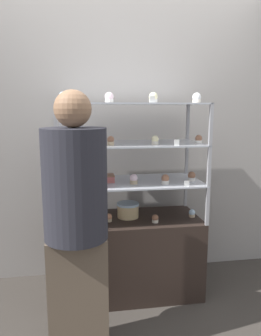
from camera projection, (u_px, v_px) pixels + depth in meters
The scene contains 29 objects.
ground_plane at pixel (130, 291), 2.75m from camera, with size 20.00×20.00×0.00m, color #38332D.
back_wall at pixel (123, 132), 2.92m from camera, with size 8.00×0.05×2.60m.
display_base at pixel (130, 255), 2.69m from camera, with size 1.11×0.53×0.64m.
display_riser_lower at pixel (130, 184), 2.59m from camera, with size 1.11×0.53×0.30m.
display_riser_middle at pixel (130, 145), 2.53m from camera, with size 1.11×0.53×0.30m.
display_riser_upper at pixel (130, 106), 2.48m from camera, with size 1.11×0.53×0.30m.
layer_cake_centerpiece at pixel (128, 210), 2.64m from camera, with size 0.18×0.18×0.12m.
sheet_cake_frosted at pixel (99, 178), 2.55m from camera, with size 0.23×0.12×0.06m.
cupcake_0 at pixel (66, 222), 2.46m from camera, with size 0.05×0.05×0.06m.
cupcake_1 at pixel (109, 218), 2.55m from camera, with size 0.05×0.05×0.06m.
cupcake_2 at pixel (155, 219), 2.53m from camera, with size 0.05×0.05×0.06m.
cupcake_3 at pixel (192, 213), 2.66m from camera, with size 0.05×0.05×0.06m.
price_tag_0 at pixel (103, 228), 2.35m from camera, with size 0.04×0.00×0.04m.
cupcake_4 at pixel (67, 181), 2.42m from camera, with size 0.06×0.06×0.08m.
cupcake_5 at pixel (134, 179), 2.48m from camera, with size 0.06×0.06×0.08m.
cupcake_6 at pixel (165, 179), 2.48m from camera, with size 0.06×0.06×0.08m.
cupcake_7 at pixel (192, 176), 2.59m from camera, with size 0.06×0.06×0.08m.
price_tag_1 at pixel (187, 184), 2.40m from camera, with size 0.04×0.00×0.04m.
cupcake_8 at pixel (63, 141), 2.37m from camera, with size 0.05×0.05×0.07m.
cupcake_9 at pixel (111, 141), 2.37m from camera, with size 0.05×0.05×0.07m.
cupcake_10 at pixel (155, 140), 2.40m from camera, with size 0.05×0.05×0.07m.
cupcake_11 at pixel (199, 140), 2.47m from camera, with size 0.05×0.05×0.07m.
price_tag_2 at pixel (177, 143), 2.33m from camera, with size 0.04×0.00×0.04m.
cupcake_12 at pixel (64, 97), 2.31m from camera, with size 0.06×0.06×0.08m.
cupcake_13 at pixel (109, 98), 2.39m from camera, with size 0.06×0.06×0.08m.
cupcake_14 at pixel (153, 98), 2.41m from camera, with size 0.06×0.06×0.08m.
cupcake_15 at pixel (197, 98), 2.48m from camera, with size 0.06×0.06×0.08m.
price_tag_3 at pixel (152, 99), 2.25m from camera, with size 0.04×0.00×0.04m.
customer_figure at pixel (76, 219), 1.93m from camera, with size 0.38×0.38×1.61m.
Camera 1 is at (-0.39, -2.49, 1.50)m, focal length 35.00 mm.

